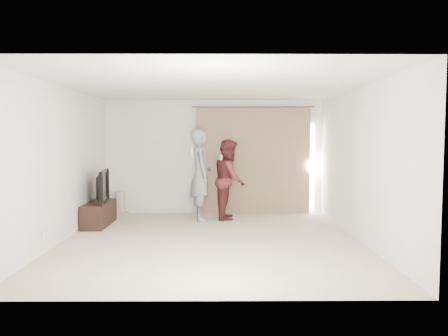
{
  "coord_description": "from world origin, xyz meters",
  "views": [
    {
      "loc": [
        0.17,
        -7.3,
        1.74
      ],
      "look_at": [
        0.22,
        1.2,
        1.15
      ],
      "focal_mm": 35.0,
      "sensor_mm": 36.0,
      "label": 1
    }
  ],
  "objects": [
    {
      "name": "scratching_post",
      "position": [
        -2.1,
        2.4,
        0.21
      ],
      "size": [
        0.4,
        0.4,
        0.53
      ],
      "color": "tan",
      "rests_on": "ground"
    },
    {
      "name": "person_man",
      "position": [
        -0.25,
        1.82,
        0.96
      ],
      "size": [
        0.56,
        0.76,
        1.93
      ],
      "color": "gray",
      "rests_on": "ground"
    },
    {
      "name": "floor",
      "position": [
        0.0,
        0.0,
        0.0
      ],
      "size": [
        5.5,
        5.5,
        0.0
      ],
      "primitive_type": "plane",
      "color": "#C4B493",
      "rests_on": "ground"
    },
    {
      "name": "tv",
      "position": [
        -2.27,
        1.3,
        0.78
      ],
      "size": [
        0.29,
        1.12,
        0.64
      ],
      "primitive_type": "imported",
      "rotation": [
        0.0,
        0.0,
        1.7
      ],
      "color": "black",
      "rests_on": "tv_console"
    },
    {
      "name": "wall_back",
      "position": [
        0.0,
        2.75,
        1.3
      ],
      "size": [
        5.0,
        0.04,
        2.6
      ],
      "primitive_type": "cube",
      "color": "silver",
      "rests_on": "ground"
    },
    {
      "name": "tv_console",
      "position": [
        -2.27,
        1.3,
        0.23
      ],
      "size": [
        0.42,
        1.2,
        0.46
      ],
      "primitive_type": "cube",
      "color": "black",
      "rests_on": "ground"
    },
    {
      "name": "curtain",
      "position": [
        0.91,
        2.68,
        1.2
      ],
      "size": [
        2.8,
        0.11,
        2.46
      ],
      "color": "#9A7C5E",
      "rests_on": "ground"
    },
    {
      "name": "person_woman",
      "position": [
        0.35,
        2.0,
        0.85
      ],
      "size": [
        0.7,
        0.87,
        1.7
      ],
      "color": "#4F1C1F",
      "rests_on": "ground"
    },
    {
      "name": "wall_left",
      "position": [
        -2.5,
        -0.0,
        1.3
      ],
      "size": [
        0.04,
        5.5,
        2.6
      ],
      "color": "silver",
      "rests_on": "ground"
    },
    {
      "name": "ceiling",
      "position": [
        0.0,
        0.0,
        2.6
      ],
      "size": [
        5.0,
        5.5,
        0.01
      ],
      "primitive_type": "cube",
      "color": "silver",
      "rests_on": "wall_back"
    }
  ]
}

